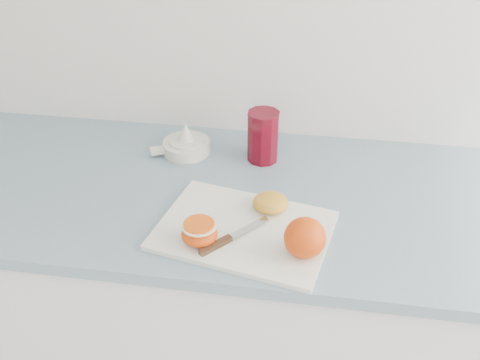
% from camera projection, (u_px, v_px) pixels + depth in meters
% --- Properties ---
extents(counter, '(2.39, 0.64, 0.89)m').
position_uv_depth(counter, '(227.00, 313.00, 1.55)').
color(counter, silver).
rests_on(counter, ground).
extents(cutting_board, '(0.41, 0.33, 0.01)m').
position_uv_depth(cutting_board, '(244.00, 230.00, 1.16)').
color(cutting_board, silver).
rests_on(cutting_board, counter).
extents(whole_orange, '(0.09, 0.09, 0.09)m').
position_uv_depth(whole_orange, '(305.00, 238.00, 1.07)').
color(whole_orange, '#D45B15').
rests_on(whole_orange, cutting_board).
extents(half_orange, '(0.08, 0.08, 0.05)m').
position_uv_depth(half_orange, '(199.00, 232.00, 1.11)').
color(half_orange, '#D45B15').
rests_on(half_orange, cutting_board).
extents(squeezed_shell, '(0.08, 0.08, 0.03)m').
position_uv_depth(squeezed_shell, '(270.00, 202.00, 1.21)').
color(squeezed_shell, orange).
rests_on(squeezed_shell, cutting_board).
extents(paring_knife, '(0.13, 0.15, 0.01)m').
position_uv_depth(paring_knife, '(222.00, 242.00, 1.11)').
color(paring_knife, '#462D1C').
rests_on(paring_knife, cutting_board).
extents(citrus_juicer, '(0.16, 0.13, 0.09)m').
position_uv_depth(citrus_juicer, '(186.00, 144.00, 1.44)').
color(citrus_juicer, white).
rests_on(citrus_juicer, counter).
extents(red_tumbler, '(0.08, 0.08, 0.14)m').
position_uv_depth(red_tumbler, '(263.00, 138.00, 1.38)').
color(red_tumbler, '#600614').
rests_on(red_tumbler, counter).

